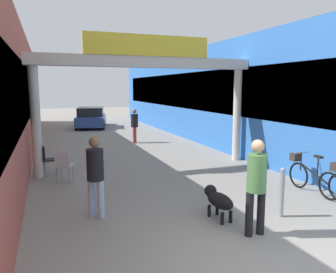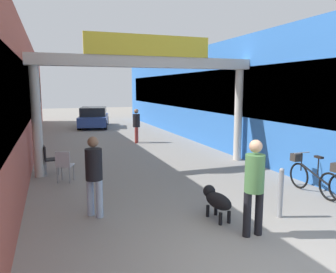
# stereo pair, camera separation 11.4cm
# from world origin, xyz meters

# --- Properties ---
(storefront_right) EXTENTS (3.00, 26.00, 4.44)m
(storefront_right) POSITION_xyz_m (5.09, 11.00, 2.22)
(storefront_right) COLOR blue
(storefront_right) RESTS_ON ground_plane
(arcade_sign_gateway) EXTENTS (7.40, 0.47, 4.21)m
(arcade_sign_gateway) POSITION_xyz_m (0.00, 6.77, 2.98)
(arcade_sign_gateway) COLOR beige
(arcade_sign_gateway) RESTS_ON ground_plane
(pedestrian_with_dog) EXTENTS (0.38, 0.34, 1.73)m
(pedestrian_with_dog) POSITION_xyz_m (0.33, 1.35, 0.99)
(pedestrian_with_dog) COLOR black
(pedestrian_with_dog) RESTS_ON ground_plane
(pedestrian_companion) EXTENTS (0.48, 0.48, 1.65)m
(pedestrian_companion) POSITION_xyz_m (-2.19, 3.19, 0.94)
(pedestrian_companion) COLOR #A5BFE0
(pedestrian_companion) RESTS_ON ground_plane
(pedestrian_carrying_crate) EXTENTS (0.44, 0.44, 1.61)m
(pedestrian_carrying_crate) POSITION_xyz_m (0.83, 11.66, 0.92)
(pedestrian_carrying_crate) COLOR #99332D
(pedestrian_carrying_crate) RESTS_ON ground_plane
(dog_on_leash) EXTENTS (0.41, 0.87, 0.62)m
(dog_on_leash) POSITION_xyz_m (0.08, 2.24, 0.39)
(dog_on_leash) COLOR black
(dog_on_leash) RESTS_ON ground_plane
(bicycle_black_second) EXTENTS (0.46, 1.69, 0.98)m
(bicycle_black_second) POSITION_xyz_m (3.07, 2.92, 0.44)
(bicycle_black_second) COLOR black
(bicycle_black_second) RESTS_ON ground_plane
(bollard_post_metal) EXTENTS (0.10, 0.10, 1.03)m
(bollard_post_metal) POSITION_xyz_m (1.33, 1.88, 0.52)
(bollard_post_metal) COLOR gray
(bollard_post_metal) RESTS_ON ground_plane
(cafe_chair_aluminium_nearer) EXTENTS (0.52, 0.52, 0.89)m
(cafe_chair_aluminium_nearer) POSITION_xyz_m (-2.68, 5.91, 0.54)
(cafe_chair_aluminium_nearer) COLOR gray
(cafe_chair_aluminium_nearer) RESTS_ON ground_plane
(cafe_chair_black_farther) EXTENTS (0.44, 0.44, 0.89)m
(cafe_chair_black_farther) POSITION_xyz_m (-3.09, 6.90, 0.54)
(cafe_chair_black_farther) COLOR gray
(cafe_chair_black_farther) RESTS_ON ground_plane
(parked_car_blue) EXTENTS (2.49, 4.26, 1.33)m
(parked_car_blue) POSITION_xyz_m (-0.30, 18.60, 0.64)
(parked_car_blue) COLOR #2D478C
(parked_car_blue) RESTS_ON ground_plane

